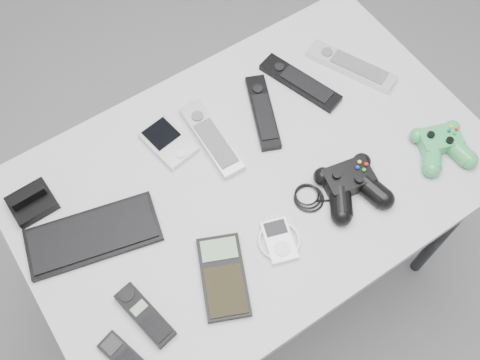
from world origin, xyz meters
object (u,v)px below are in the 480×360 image
remote_silver_b (351,66)px  pda_keyboard (93,235)px  mobile_phone (122,354)px  pda (168,142)px  controller_black (351,184)px  controller_green (442,144)px  remote_black_a (263,112)px  remote_black_b (300,82)px  desk (253,187)px  calculator (223,277)px  remote_silver_a (211,138)px  mp3_player (279,240)px  cordless_handset (145,315)px

remote_silver_b → pda_keyboard: bearing=159.0°
mobile_phone → pda: bearing=32.8°
controller_black → controller_green: (0.24, -0.03, -0.00)m
remote_black_a → remote_black_b: bearing=32.5°
desk → mobile_phone: mobile_phone is taller
mobile_phone → calculator: (0.25, 0.02, 0.00)m
remote_silver_a → remote_black_b: 0.27m
pda → remote_silver_a: remote_silver_a is taller
pda → mobile_phone: pda is taller
remote_silver_b → controller_green: size_ratio=1.63×
desk → remote_silver_a: (-0.03, 0.13, 0.07)m
mp3_player → pda: bearing=120.5°
mp3_player → controller_black: bearing=22.7°
cordless_handset → remote_black_b: bearing=15.2°
remote_black_b → controller_green: bearing=-82.0°
mobile_phone → controller_green: controller_green is taller
pda_keyboard → remote_silver_b: bearing=17.9°
pda → calculator: 0.35m
cordless_handset → remote_silver_a: bearing=29.1°
pda → desk: bearing=-64.4°
pda → remote_black_a: same height
remote_black_b → calculator: size_ratio=1.22×
pda → controller_green: (0.52, -0.36, 0.01)m
remote_silver_a → calculator: (-0.16, -0.29, -0.00)m
pda → remote_silver_b: bearing=-16.0°
desk → remote_silver_b: 0.39m
remote_silver_b → cordless_handset: bearing=174.7°
cordless_handset → mp3_player: 0.31m
pda_keyboard → remote_silver_b: size_ratio=1.23×
mobile_phone → controller_black: (0.59, 0.04, 0.02)m
pda_keyboard → pda: 0.27m
pda_keyboard → cordless_handset: size_ratio=1.98×
mobile_phone → controller_green: bearing=-15.9°
cordless_handset → mp3_player: size_ratio=1.47×
remote_silver_a → remote_black_b: size_ratio=1.00×
cordless_handset → controller_green: (0.76, -0.04, 0.01)m
remote_silver_a → remote_black_a: remote_silver_a is taller
remote_silver_b → mobile_phone: size_ratio=2.41×
mobile_phone → cordless_handset: bearing=12.8°
remote_black_b → mobile_phone: (-0.67, -0.33, -0.00)m
pda → calculator: (-0.07, -0.34, -0.00)m
remote_black_a → calculator: remote_black_a is taller
remote_silver_a → controller_green: bearing=-33.8°
remote_silver_b → mp3_player: bearing=-171.2°
remote_black_a → calculator: 0.42m
pda → mp3_player: (0.07, -0.34, -0.00)m
pda_keyboard → mobile_phone: (-0.07, -0.25, -0.00)m
mobile_phone → controller_black: 0.59m
desk → calculator: (-0.19, -0.17, 0.07)m
remote_silver_a → cordless_handset: 0.43m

